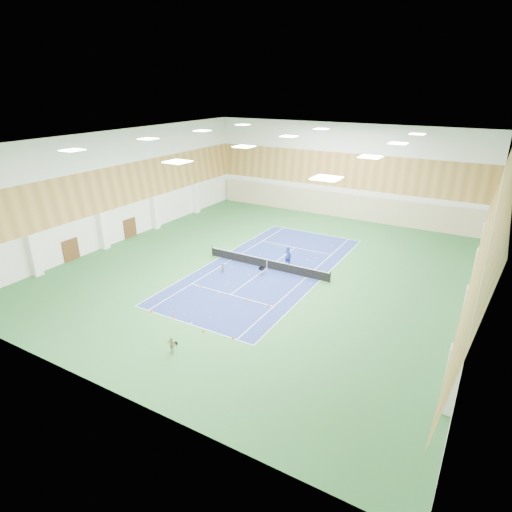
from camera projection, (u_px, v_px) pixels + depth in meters
The scene contains 22 objects.
ground at pixel (267, 268), 41.09m from camera, with size 40.00×40.00×0.00m, color #296130.
room_shell at pixel (268, 208), 38.83m from camera, with size 36.00×40.00×12.00m, color white, non-canonical shape.
wood_cladding at pixel (268, 186), 38.08m from camera, with size 36.00×40.00×8.00m, color #B18341, non-canonical shape.
ceiling_light_grid at pixel (268, 141), 36.61m from camera, with size 21.40×25.40×0.06m, color white, non-canonical shape.
court_surface at pixel (267, 268), 41.09m from camera, with size 10.97×23.77×0.01m, color navy.
tennis_balls_scatter at pixel (267, 268), 41.07m from camera, with size 10.57×22.77×0.07m, color #C2CC22, non-canonical shape.
tennis_net at pixel (267, 263), 40.88m from camera, with size 12.80×0.10×1.10m, color black, non-canonical shape.
back_curtain at pixel (339, 205), 56.32m from camera, with size 35.40×0.16×3.20m, color #C6B793.
door_left_a at pixel (71, 250), 42.58m from camera, with size 0.08×1.80×2.20m, color #593319.
door_left_b at pixel (130, 228), 48.99m from camera, with size 0.08×1.80×2.20m, color #593319.
coach at pixel (288, 256), 41.40m from camera, with size 0.72×0.47×1.96m, color navy.
child_court at pixel (223, 268), 39.79m from camera, with size 0.49×0.38×1.00m, color gray.
child_apron at pixel (171, 345), 28.01m from camera, with size 0.70×0.29×1.19m, color tan.
ball_cart at pixel (262, 271), 39.55m from camera, with size 0.46×0.46×0.79m, color black, non-canonical shape.
cone_svc_a at pixel (201, 287), 37.14m from camera, with size 0.19×0.19×0.21m, color #FF5F0D.
cone_svc_b at pixel (218, 294), 35.83m from camera, with size 0.19×0.19×0.21m, color orange.
cone_svc_c at pixel (246, 300), 34.84m from camera, with size 0.22×0.22×0.24m, color #D7400B.
cone_svc_d at pixel (269, 304), 34.16m from camera, with size 0.19×0.19×0.20m, color orange.
cone_base_a at pixel (152, 311), 33.20m from camera, with size 0.21×0.21×0.23m, color #E0550B.
cone_base_b at pixel (175, 316), 32.46m from camera, with size 0.19×0.19×0.20m, color #FD550D.
cone_base_c at pixel (204, 331), 30.51m from camera, with size 0.20×0.20×0.22m, color #DF4F0B.
cone_base_d at pixel (233, 337), 29.75m from camera, with size 0.20×0.20×0.22m, color #FF430D.
Camera 1 is at (17.94, -33.09, 16.54)m, focal length 30.00 mm.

